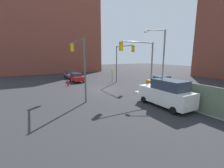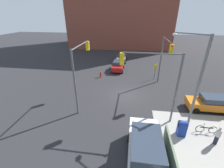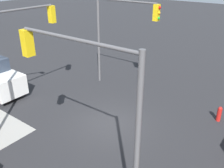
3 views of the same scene
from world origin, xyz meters
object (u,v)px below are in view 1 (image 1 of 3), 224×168
at_px(traffic_signal_ne_corner, 140,57).
at_px(fire_hydrant, 68,83).
at_px(coupe_orange, 160,81).
at_px(bicycle_leaning_on_fence, 171,89).
at_px(traffic_signal_se_corner, 79,58).
at_px(coupe_gray, 70,74).
at_px(hatchback_red, 76,77).
at_px(street_lamp_corner, 161,57).
at_px(mailbox_blue, 163,89).
at_px(traffic_signal_nw_corner, 123,57).
at_px(pedestrian_crossing, 180,87).
at_px(van_white_delivery, 166,93).

height_order(traffic_signal_ne_corner, fire_hydrant, traffic_signal_ne_corner).
relative_size(coupe_orange, bicycle_leaning_on_fence, 2.53).
bearing_deg(traffic_signal_se_corner, coupe_gray, 170.39).
xyz_separation_m(coupe_gray, hatchback_red, (5.41, -0.15, 0.00)).
relative_size(street_lamp_corner, fire_hydrant, 8.51).
bearing_deg(coupe_gray, mailbox_blue, 18.42).
bearing_deg(coupe_gray, bicycle_leaning_on_fence, 24.50).
bearing_deg(coupe_orange, street_lamp_corner, -48.74).
distance_m(traffic_signal_nw_corner, hatchback_red, 9.52).
bearing_deg(pedestrian_crossing, traffic_signal_nw_corner, -85.16).
distance_m(street_lamp_corner, hatchback_red, 15.87).
bearing_deg(hatchback_red, bicycle_leaning_on_fence, 32.65).
relative_size(fire_hydrant, pedestrian_crossing, 0.58).
xyz_separation_m(fire_hydrant, pedestrian_crossing, (11.80, 11.60, 0.35)).
distance_m(mailbox_blue, bicycle_leaning_on_fence, 2.32).
height_order(traffic_signal_ne_corner, pedestrian_crossing, traffic_signal_ne_corner).
xyz_separation_m(traffic_signal_ne_corner, coupe_orange, (-2.49, 6.32, -3.76)).
distance_m(mailbox_blue, fire_hydrant, 14.50).
xyz_separation_m(traffic_signal_se_corner, coupe_orange, (-0.57, 13.41, -3.76)).
bearing_deg(street_lamp_corner, coupe_gray, -159.24).
bearing_deg(van_white_delivery, traffic_signal_ne_corner, 170.96).
bearing_deg(bicycle_leaning_on_fence, traffic_signal_se_corner, -104.46).
bearing_deg(traffic_signal_ne_corner, pedestrian_crossing, 64.46).
xyz_separation_m(traffic_signal_se_corner, hatchback_red, (-11.10, 2.65, -3.76)).
distance_m(coupe_gray, pedestrian_crossing, 22.64).
xyz_separation_m(street_lamp_corner, mailbox_blue, (1.18, -0.48, -3.94)).
bearing_deg(mailbox_blue, bicycle_leaning_on_fence, 105.28).
bearing_deg(traffic_signal_ne_corner, street_lamp_corner, 79.86).
relative_size(mailbox_blue, hatchback_red, 0.37).
height_order(traffic_signal_se_corner, hatchback_red, traffic_signal_se_corner).
relative_size(mailbox_blue, pedestrian_crossing, 0.88).
relative_size(hatchback_red, van_white_delivery, 0.71).
height_order(traffic_signal_nw_corner, mailbox_blue, traffic_signal_nw_corner).
distance_m(traffic_signal_ne_corner, street_lamp_corner, 2.94).
bearing_deg(coupe_gray, traffic_signal_nw_corner, 28.53).
distance_m(traffic_signal_nw_corner, coupe_gray, 13.53).
height_order(mailbox_blue, van_white_delivery, van_white_delivery).
bearing_deg(traffic_signal_ne_corner, coupe_gray, -166.89).
bearing_deg(bicycle_leaning_on_fence, street_lamp_corner, -108.74).
relative_size(traffic_signal_nw_corner, street_lamp_corner, 0.81).
distance_m(traffic_signal_se_corner, traffic_signal_ne_corner, 7.34).
xyz_separation_m(traffic_signal_ne_corner, coupe_gray, (-18.43, -4.29, -3.76)).
bearing_deg(bicycle_leaning_on_fence, van_white_delivery, -54.52).
bearing_deg(traffic_signal_ne_corner, hatchback_red, -161.18).
bearing_deg(coupe_gray, traffic_signal_ne_corner, 13.11).
relative_size(coupe_orange, pedestrian_crossing, 2.73).
xyz_separation_m(traffic_signal_nw_corner, pedestrian_crossing, (9.32, 2.90, -3.78)).
relative_size(coupe_orange, hatchback_red, 1.15).
bearing_deg(mailbox_blue, traffic_signal_nw_corner, -176.72).
xyz_separation_m(coupe_gray, pedestrian_crossing, (20.73, 9.10, -0.00)).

